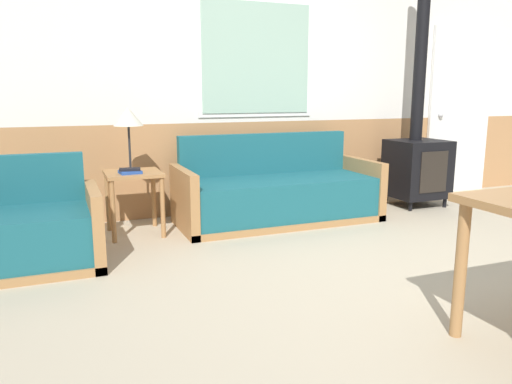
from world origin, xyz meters
name	(u,v)px	position (x,y,z in m)	size (l,w,h in m)	color
ground_plane	(451,294)	(0.00, 0.00, 0.00)	(16.00, 16.00, 0.00)	#B2A58C
wall_back	(276,79)	(-0.01, 2.63, 1.36)	(7.20, 0.09, 2.70)	#AD7A4C
couch	(278,195)	(-0.25, 2.04, 0.26)	(1.93, 0.78, 0.82)	#9E7042
armchair	(33,233)	(-2.39, 1.51, 0.25)	(0.92, 0.73, 0.77)	#9E7042
side_table	(134,184)	(-1.60, 2.09, 0.45)	(0.47, 0.47, 0.55)	#9E7042
table_lamp	(128,119)	(-1.61, 2.17, 1.00)	(0.25, 0.25, 0.55)	#262628
book_stack	(130,171)	(-1.63, 2.01, 0.57)	(0.19, 0.17, 0.04)	#234799
wood_stove	(418,152)	(1.44, 2.11, 0.59)	(0.57, 0.53, 2.58)	black
entry_door	(459,111)	(2.43, 2.57, 1.00)	(0.92, 0.09, 1.99)	white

